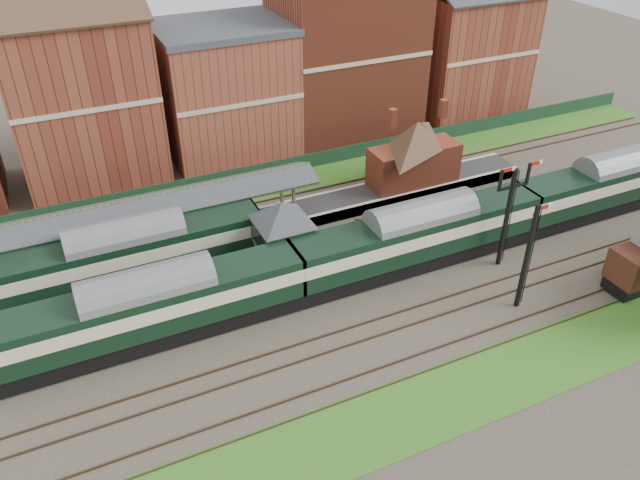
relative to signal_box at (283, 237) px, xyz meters
name	(u,v)px	position (x,y,z in m)	size (l,w,h in m)	color
ground	(341,287)	(3.00, -3.25, -3.19)	(160.00, 160.00, 0.00)	#473D33
grass_back	(262,189)	(3.00, 12.75, -3.16)	(90.00, 4.50, 0.06)	#2D6619
grass_front	(435,403)	(3.00, -15.25, -3.16)	(90.00, 5.00, 0.06)	#2D6619
fence	(254,172)	(3.00, 14.75, -2.44)	(90.00, 0.12, 1.50)	#193823
platform	(231,230)	(-2.00, 6.50, -2.69)	(55.00, 3.40, 1.00)	#2D2D2D
signal_box	(283,237)	(0.00, 0.00, 0.00)	(5.40, 5.40, 6.00)	#667C58
brick_hut	(380,234)	(8.00, 0.00, -2.00)	(3.20, 2.64, 2.94)	maroon
station_building	(415,152)	(15.00, 6.50, 0.76)	(8.10, 8.10, 5.90)	brown
canopy	(148,202)	(-8.00, 6.50, 1.39)	(26.00, 3.89, 4.08)	#434C2F
semaphore_bracket	(508,211)	(15.04, -5.75, 1.44)	(3.60, 0.25, 8.18)	black
semaphore_siding	(527,256)	(13.02, -10.25, 0.96)	(1.23, 0.25, 8.00)	black
town_backdrop	(223,84)	(2.82, 21.75, 3.81)	(69.00, 10.00, 16.00)	brown
dmu_train	(419,235)	(9.37, -3.25, -0.57)	(58.72, 3.08, 4.51)	black
platform_railcar	(129,255)	(-10.31, 3.25, -0.61)	(19.23, 3.03, 4.43)	black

